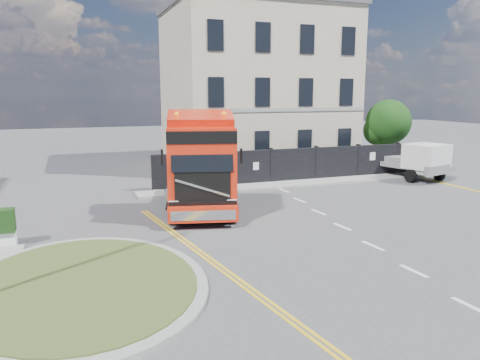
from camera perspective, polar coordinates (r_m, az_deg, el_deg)
name	(u,v)px	position (r m, az deg, el deg)	size (l,w,h in m)	color
ground	(271,232)	(18.14, 3.75, -6.30)	(120.00, 120.00, 0.00)	#424244
traffic_island	(82,285)	(13.85, -18.72, -11.98)	(6.80, 6.80, 0.17)	gray
hoarding_fence	(309,164)	(28.67, 8.45, 1.91)	(18.80, 0.25, 2.00)	black
georgian_building	(255,86)	(34.90, 1.83, 11.41)	(12.30, 10.30, 12.80)	#BEB497
tree	(386,124)	(35.31, 17.37, 6.50)	(3.20, 3.20, 4.80)	#382619
pavement_far	(308,183)	(27.78, 8.28, -0.32)	(20.00, 1.60, 0.12)	gray
truck	(201,170)	(20.43, -4.77, 1.25)	(4.40, 7.75, 4.38)	black
flatbed_pickup	(418,160)	(30.65, 20.93, 2.29)	(3.48, 5.84, 2.25)	slate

